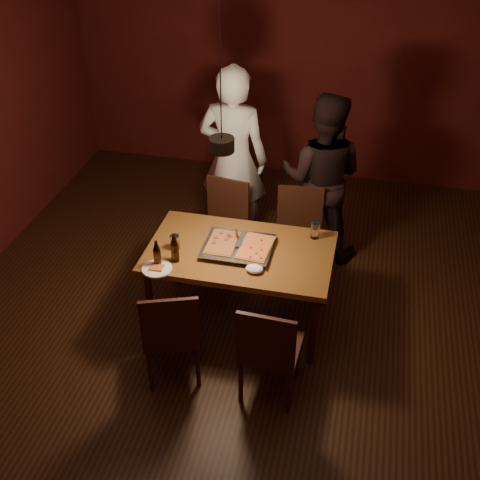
% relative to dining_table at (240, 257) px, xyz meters
% --- Properties ---
extents(room_shell, '(6.00, 6.00, 6.00)m').
position_rel_dining_table_xyz_m(room_shell, '(-0.10, -0.16, 0.72)').
color(room_shell, '#391D0F').
rests_on(room_shell, ground).
extents(dining_table, '(1.50, 0.90, 0.75)m').
position_rel_dining_table_xyz_m(dining_table, '(0.00, 0.00, 0.00)').
color(dining_table, brown).
rests_on(dining_table, floor).
extents(chair_far_left, '(0.48, 0.48, 0.49)m').
position_rel_dining_table_xyz_m(chair_far_left, '(-0.33, 0.77, -0.14)').
color(chair_far_left, '#38190F').
rests_on(chair_far_left, floor).
extents(chair_far_right, '(0.46, 0.46, 0.49)m').
position_rel_dining_table_xyz_m(chair_far_right, '(0.38, 0.78, -0.14)').
color(chair_far_right, '#38190F').
rests_on(chair_far_right, floor).
extents(chair_near_left, '(0.54, 0.54, 0.49)m').
position_rel_dining_table_xyz_m(chair_near_left, '(-0.34, -0.78, -0.14)').
color(chair_near_left, '#38190F').
rests_on(chair_near_left, floor).
extents(chair_near_right, '(0.44, 0.44, 0.49)m').
position_rel_dining_table_xyz_m(chair_near_right, '(0.39, -0.80, -0.14)').
color(chair_near_right, '#38190F').
rests_on(chair_near_right, floor).
extents(pizza_tray, '(0.59, 0.50, 0.05)m').
position_rel_dining_table_xyz_m(pizza_tray, '(-0.02, -0.00, 0.10)').
color(pizza_tray, silver).
rests_on(pizza_tray, dining_table).
extents(pizza_meat, '(0.23, 0.36, 0.02)m').
position_rel_dining_table_xyz_m(pizza_meat, '(-0.14, -0.01, 0.13)').
color(pizza_meat, maroon).
rests_on(pizza_meat, pizza_tray).
extents(pizza_cheese, '(0.27, 0.40, 0.02)m').
position_rel_dining_table_xyz_m(pizza_cheese, '(0.13, -0.01, 0.13)').
color(pizza_cheese, gold).
rests_on(pizza_cheese, pizza_tray).
extents(spatula, '(0.16, 0.26, 0.04)m').
position_rel_dining_table_xyz_m(spatula, '(-0.02, 0.01, 0.14)').
color(spatula, silver).
rests_on(spatula, pizza_tray).
extents(beer_bottle_a, '(0.06, 0.06, 0.23)m').
position_rel_dining_table_xyz_m(beer_bottle_a, '(-0.58, -0.34, 0.19)').
color(beer_bottle_a, black).
rests_on(beer_bottle_a, dining_table).
extents(beer_bottle_b, '(0.07, 0.07, 0.25)m').
position_rel_dining_table_xyz_m(beer_bottle_b, '(-0.46, -0.25, 0.20)').
color(beer_bottle_b, black).
rests_on(beer_bottle_b, dining_table).
extents(water_glass_left, '(0.08, 0.08, 0.12)m').
position_rel_dining_table_xyz_m(water_glass_left, '(-0.52, -0.10, 0.14)').
color(water_glass_left, silver).
rests_on(water_glass_left, dining_table).
extents(water_glass_right, '(0.07, 0.07, 0.15)m').
position_rel_dining_table_xyz_m(water_glass_right, '(0.57, 0.32, 0.15)').
color(water_glass_right, silver).
rests_on(water_glass_right, dining_table).
extents(plate_slice, '(0.23, 0.23, 0.03)m').
position_rel_dining_table_xyz_m(plate_slice, '(-0.57, -0.40, 0.08)').
color(plate_slice, white).
rests_on(plate_slice, dining_table).
extents(napkin, '(0.14, 0.11, 0.06)m').
position_rel_dining_table_xyz_m(napkin, '(0.17, -0.25, 0.10)').
color(napkin, white).
rests_on(napkin, dining_table).
extents(diner_white, '(0.71, 0.49, 1.86)m').
position_rel_dining_table_xyz_m(diner_white, '(-0.34, 1.21, 0.25)').
color(diner_white, silver).
rests_on(diner_white, floor).
extents(diner_dark, '(0.86, 0.69, 1.67)m').
position_rel_dining_table_xyz_m(diner_dark, '(0.51, 1.21, 0.16)').
color(diner_dark, black).
rests_on(diner_dark, floor).
extents(pendant_lamp, '(0.18, 0.18, 1.10)m').
position_rel_dining_table_xyz_m(pendant_lamp, '(-0.10, -0.16, 1.08)').
color(pendant_lamp, black).
rests_on(pendant_lamp, ceiling).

